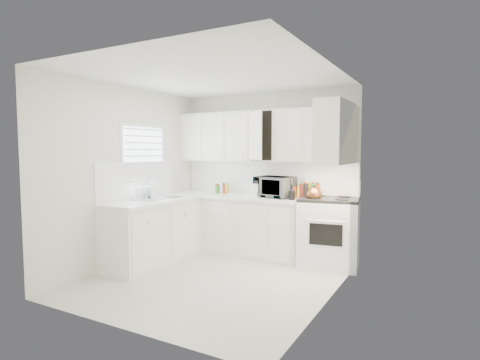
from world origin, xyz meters
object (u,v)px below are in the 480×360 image
Objects in this scene: utensil_crock at (292,189)px; microwave at (275,185)px; dish_rack at (147,192)px; tea_kettle at (314,193)px; rice_cooker at (258,189)px; stove at (329,223)px.

microwave is at bearing 150.62° from utensil_crock.
microwave is 1.93m from dish_rack.
utensil_crock is at bearing 164.38° from tea_kettle.
utensil_crock is (-0.34, 0.01, 0.04)m from tea_kettle.
utensil_crock is (0.63, -0.17, 0.04)m from rice_cooker.
tea_kettle is at bearing -22.23° from rice_cooker.
microwave is at bearing 168.01° from stove.
tea_kettle reaches higher than dish_rack.
tea_kettle is 0.48× the size of microwave.
utensil_crock is at bearing 12.35° from dish_rack.
microwave reaches higher than dish_rack.
stove is at bearing 16.71° from utensil_crock.
rice_cooker is (-0.97, 0.18, 0.00)m from tea_kettle.
tea_kettle is 0.67× the size of dish_rack.
stove is 3.99× the size of utensil_crock.
dish_rack is at bearing -163.27° from stove.
stove reaches higher than dish_rack.
utensil_crock is at bearing -172.16° from stove.
dish_rack is at bearing -152.15° from utensil_crock.
rice_cooker is at bearing -161.05° from microwave.
stove reaches higher than rice_cooker.
utensil_crock is 0.77× the size of dish_rack.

